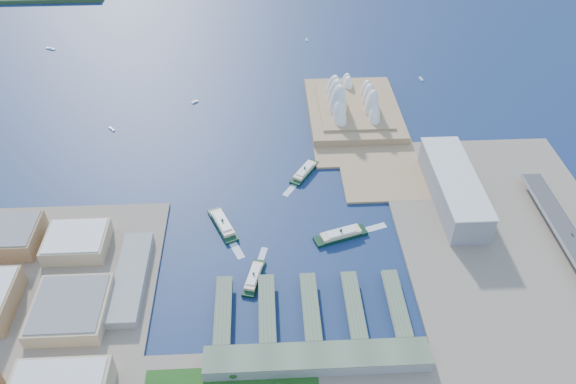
{
  "coord_description": "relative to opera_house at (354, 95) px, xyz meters",
  "views": [
    {
      "loc": [
        -24.74,
        -417.89,
        438.98
      ],
      "look_at": [
        0.31,
        85.13,
        18.0
      ],
      "focal_mm": 35.0,
      "sensor_mm": 36.0,
      "label": 1
    }
  ],
  "objects": [
    {
      "name": "opera_house",
      "position": [
        0.0,
        0.0,
        0.0
      ],
      "size": [
        134.0,
        180.0,
        58.0
      ],
      "primitive_type": null,
      "color": "white",
      "rests_on": "peninsula"
    },
    {
      "name": "west_buildings",
      "position": [
        -355.0,
        -350.0,
        -15.5
      ],
      "size": [
        200.0,
        280.0,
        27.0
      ],
      "primitive_type": null,
      "color": "#9A754D",
      "rests_on": "west_land"
    },
    {
      "name": "boat_a",
      "position": [
        -345.07,
        -23.57,
        -30.77
      ],
      "size": [
        10.64,
        11.85,
        2.46
      ],
      "primitive_type": null,
      "rotation": [
        0.0,
        0.0,
        0.7
      ],
      "color": "white",
      "rests_on": "ground"
    },
    {
      "name": "ferry_b",
      "position": [
        -80.62,
        -137.73,
        -26.82
      ],
      "size": [
        41.27,
        53.61,
        10.35
      ],
      "primitive_type": null,
      "rotation": [
        0.0,
        0.0,
        -0.57
      ],
      "color": "black",
      "rests_on": "ground"
    },
    {
      "name": "ferry_wharves",
      "position": [
        -91.0,
        -355.0,
        -27.35
      ],
      "size": [
        184.0,
        90.0,
        9.3
      ],
      "primitive_type": null,
      "color": "#52624A",
      "rests_on": "ground"
    },
    {
      "name": "west_land",
      "position": [
        -355.0,
        -385.0,
        -30.5
      ],
      "size": [
        220.0,
        390.0,
        3.0
      ],
      "primitive_type": "cube",
      "color": "gray",
      "rests_on": "ground"
    },
    {
      "name": "boat_b",
      "position": [
        -233.75,
        44.42,
        -30.62
      ],
      "size": [
        10.27,
        9.07,
        2.76
      ],
      "primitive_type": null,
      "rotation": [
        0.0,
        0.0,
        2.23
      ],
      "color": "white",
      "rests_on": "ground"
    },
    {
      "name": "boat_e",
      "position": [
        -48.39,
        252.84,
        -30.84
      ],
      "size": [
        4.13,
        9.72,
        2.31
      ],
      "primitive_type": null,
      "rotation": [
        0.0,
        0.0,
        0.12
      ],
      "color": "white",
      "rests_on": "ground"
    },
    {
      "name": "ground",
      "position": [
        -105.0,
        -280.0,
        -32.0
      ],
      "size": [
        3000.0,
        3000.0,
        0.0
      ],
      "primitive_type": "plane",
      "color": "#0F1C48",
      "rests_on": "ground"
    },
    {
      "name": "boat_d",
      "position": [
        -501.02,
        238.6,
        -30.46
      ],
      "size": [
        18.16,
        11.59,
        3.08
      ],
      "primitive_type": null,
      "rotation": [
        0.0,
        0.0,
        1.12
      ],
      "color": "white",
      "rests_on": "ground"
    },
    {
      "name": "ferry_a",
      "position": [
        -180.65,
        -230.61,
        -26.32
      ],
      "size": [
        37.89,
        61.23,
        11.36
      ],
      "primitive_type": null,
      "rotation": [
        0.0,
        0.0,
        0.41
      ],
      "color": "black",
      "rests_on": "ground"
    },
    {
      "name": "car_c",
      "position": [
        199.0,
        -278.84,
        -16.53
      ],
      "size": [
        1.75,
        4.3,
        1.25
      ],
      "primitive_type": "imported",
      "color": "slate",
      "rests_on": "expressway"
    },
    {
      "name": "boat_c",
      "position": [
        124.16,
        98.26,
        -30.68
      ],
      "size": [
        5.45,
        12.13,
        2.63
      ],
      "primitive_type": null,
      "rotation": [
        0.0,
        0.0,
        3.32
      ],
      "color": "white",
      "rests_on": "ground"
    },
    {
      "name": "toaster_building",
      "position": [
        90.0,
        -200.0,
        -11.5
      ],
      "size": [
        45.0,
        155.0,
        35.0
      ],
      "primitive_type": "cube",
      "color": "gray",
      "rests_on": "east_land"
    },
    {
      "name": "ferry_d",
      "position": [
        -49.09,
        -254.34,
        -26.23
      ],
      "size": [
        62.88,
        33.47,
        11.55
      ],
      "primitive_type": null,
      "rotation": [
        0.0,
        0.0,
        1.88
      ],
      "color": "black",
      "rests_on": "ground"
    },
    {
      "name": "terminal_building",
      "position": [
        -90.0,
        -415.0,
        -23.0
      ],
      "size": [
        200.0,
        28.0,
        12.0
      ],
      "primitive_type": "cube",
      "color": "gray",
      "rests_on": "south_land"
    },
    {
      "name": "ferry_c",
      "position": [
        -145.64,
        -311.34,
        -27.26
      ],
      "size": [
        25.37,
        51.75,
        9.48
      ],
      "primitive_type": null,
      "rotation": [
        0.0,
        0.0,
        2.88
      ],
      "color": "black",
      "rests_on": "ground"
    },
    {
      "name": "peninsula",
      "position": [
        2.5,
        -20.0,
        -30.5
      ],
      "size": [
        135.0,
        220.0,
        3.0
      ],
      "primitive_type": "cube",
      "color": "#A28158",
      "rests_on": "ground"
    },
    {
      "name": "east_land",
      "position": [
        135.0,
        -330.0,
        -30.5
      ],
      "size": [
        240.0,
        500.0,
        3.0
      ],
      "primitive_type": "cube",
      "color": "gray",
      "rests_on": "ground"
    }
  ]
}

